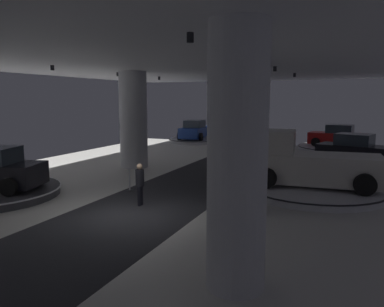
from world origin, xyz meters
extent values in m
cube|color=silver|center=(0.00, 0.00, -0.03)|extent=(24.00, 44.00, 0.05)
cube|color=#2D2D33|center=(0.00, 0.00, 0.00)|extent=(4.40, 44.00, 0.01)
cube|color=silver|center=(0.00, 0.00, 5.55)|extent=(24.00, 44.00, 0.10)
cylinder|color=black|center=(-5.47, 2.54, 5.32)|extent=(0.16, 0.16, 0.22)
cylinder|color=black|center=(-5.44, 7.51, 5.32)|extent=(0.16, 0.16, 0.22)
cylinder|color=black|center=(-5.31, 12.13, 5.32)|extent=(0.16, 0.16, 0.22)
cylinder|color=black|center=(3.47, -2.64, 5.32)|extent=(0.16, 0.16, 0.22)
cylinder|color=black|center=(3.74, 2.31, 5.32)|extent=(0.16, 0.16, 0.22)
cylinder|color=black|center=(3.42, 7.13, 5.32)|extent=(0.16, 0.16, 0.22)
cylinder|color=black|center=(3.57, 12.17, 5.32)|extent=(0.16, 0.16, 0.22)
cylinder|color=silver|center=(4.77, -3.21, 2.75)|extent=(1.24, 1.24, 5.50)
cylinder|color=silver|center=(-4.82, 8.03, 2.75)|extent=(1.59, 1.59, 5.50)
cube|color=slate|center=(3.25, 1.88, 0.17)|extent=(1.30, 0.71, 0.35)
cube|color=white|center=(3.25, 1.88, 2.24)|extent=(1.13, 0.62, 3.79)
cube|color=red|center=(3.25, 1.88, 3.46)|extent=(1.15, 0.65, 0.36)
cylinder|color=silver|center=(5.47, 5.86, 0.16)|extent=(5.88, 5.88, 0.31)
cylinder|color=black|center=(5.47, 5.86, 0.28)|extent=(6.00, 6.00, 0.05)
cube|color=silver|center=(5.47, 5.86, 1.06)|extent=(5.47, 2.58, 1.20)
cube|color=silver|center=(3.78, 5.71, 2.11)|extent=(1.87, 2.05, 1.00)
cube|color=#28333D|center=(4.29, 5.75, 2.11)|extent=(0.24, 1.75, 0.75)
cylinder|color=black|center=(3.73, 4.52, 0.73)|extent=(0.86, 0.36, 0.84)
cylinder|color=black|center=(3.51, 6.86, 0.73)|extent=(0.86, 0.36, 0.84)
cylinder|color=black|center=(7.43, 4.86, 0.73)|extent=(0.86, 0.36, 0.84)
cylinder|color=black|center=(7.21, 7.20, 0.73)|extent=(0.86, 0.36, 0.84)
cylinder|color=#B7B7BC|center=(-6.38, 20.81, 0.16)|extent=(4.68, 4.68, 0.32)
cylinder|color=black|center=(-6.38, 20.81, 0.29)|extent=(4.77, 4.77, 0.05)
cube|color=navy|center=(-6.38, 20.81, 0.93)|extent=(2.17, 4.34, 0.90)
cube|color=#2D3842|center=(-6.36, 20.66, 1.68)|extent=(1.72, 2.03, 0.70)
cylinder|color=black|center=(-7.50, 22.14, 0.66)|extent=(0.28, 0.70, 0.68)
cylinder|color=black|center=(-5.51, 22.32, 0.66)|extent=(0.28, 0.70, 0.68)
cylinder|color=black|center=(-7.24, 19.30, 0.66)|extent=(0.28, 0.70, 0.68)
cylinder|color=black|center=(-5.25, 19.48, 0.66)|extent=(0.28, 0.70, 0.68)
sphere|color=white|center=(-7.05, 22.82, 1.05)|extent=(0.18, 0.18, 0.18)
sphere|color=white|center=(-6.07, 22.90, 1.05)|extent=(0.18, 0.18, 0.18)
cylinder|color=black|center=(-4.90, -0.65, 0.68)|extent=(0.71, 0.41, 0.68)
cylinder|color=black|center=(-5.50, 1.26, 0.68)|extent=(0.71, 0.41, 0.68)
cylinder|color=silver|center=(5.75, 20.87, 0.12)|extent=(5.82, 5.82, 0.24)
cylinder|color=black|center=(5.75, 20.87, 0.21)|extent=(5.94, 5.94, 0.05)
cube|color=red|center=(5.75, 20.87, 0.85)|extent=(4.40, 2.35, 0.90)
cube|color=#2D3842|center=(5.89, 20.85, 1.60)|extent=(2.09, 1.80, 0.70)
cylinder|color=black|center=(4.20, 20.07, 0.58)|extent=(0.70, 0.31, 0.68)
cylinder|color=black|center=(4.47, 22.05, 0.58)|extent=(0.70, 0.31, 0.68)
cylinder|color=black|center=(7.03, 19.69, 0.58)|extent=(0.70, 0.31, 0.68)
cylinder|color=black|center=(7.30, 21.67, 0.58)|extent=(0.70, 0.31, 0.68)
sphere|color=white|center=(3.64, 20.66, 0.97)|extent=(0.18, 0.18, 0.18)
sphere|color=white|center=(3.77, 21.64, 0.97)|extent=(0.18, 0.18, 0.18)
cylinder|color=silver|center=(7.11, 12.74, 0.13)|extent=(5.04, 5.04, 0.27)
cylinder|color=black|center=(7.11, 12.74, 0.24)|extent=(5.14, 5.14, 0.05)
cube|color=black|center=(7.11, 12.74, 0.88)|extent=(4.52, 2.83, 0.90)
cube|color=#2D3842|center=(6.97, 12.78, 1.62)|extent=(2.24, 2.00, 0.70)
cylinder|color=black|center=(8.23, 11.41, 0.61)|extent=(0.71, 0.39, 0.68)
cylinder|color=black|center=(5.99, 14.08, 0.61)|extent=(0.71, 0.39, 0.68)
cylinder|color=black|center=(5.47, 12.15, 0.61)|extent=(0.71, 0.39, 0.68)
cylinder|color=black|center=(1.41, 4.73, 0.40)|extent=(0.14, 0.14, 0.80)
cylinder|color=black|center=(1.47, 4.90, 0.40)|extent=(0.14, 0.14, 0.80)
cylinder|color=black|center=(1.44, 4.82, 1.06)|extent=(0.32, 0.32, 0.62)
sphere|color=beige|center=(1.44, 4.82, 1.48)|extent=(0.22, 0.22, 0.22)
cylinder|color=black|center=(-0.30, 1.33, 0.40)|extent=(0.14, 0.14, 0.80)
cylinder|color=black|center=(-0.28, 1.16, 0.40)|extent=(0.14, 0.14, 0.80)
cylinder|color=black|center=(-0.29, 1.24, 1.06)|extent=(0.32, 0.32, 0.62)
sphere|color=tan|center=(-0.29, 1.24, 1.48)|extent=(0.22, 0.22, 0.22)
cylinder|color=#333338|center=(-1.88, 2.98, 0.02)|extent=(0.28, 0.28, 0.04)
cylinder|color=#B2B2B7|center=(-1.88, 2.98, 0.48)|extent=(0.07, 0.07, 0.96)
sphere|color=#B2B2B7|center=(-1.88, 2.98, 0.96)|extent=(0.10, 0.10, 0.10)
camera|label=1|loc=(6.92, -10.48, 3.99)|focal=35.02mm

